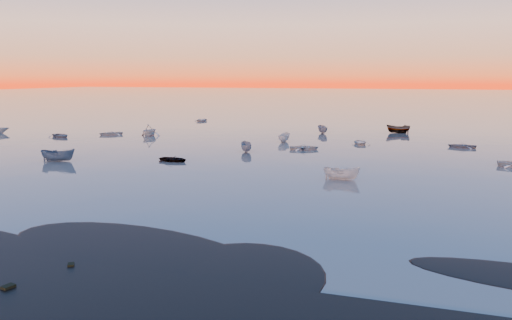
% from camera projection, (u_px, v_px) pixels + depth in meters
% --- Properties ---
extents(ground, '(600.00, 600.00, 0.00)m').
position_uv_depth(ground, '(359.00, 118.00, 123.13)').
color(ground, '#675F56').
rests_on(ground, ground).
extents(mud_lobes, '(140.00, 6.00, 0.07)m').
position_uv_depth(mud_lobes, '(166.00, 258.00, 28.22)').
color(mud_lobes, black).
rests_on(mud_lobes, ground).
extents(moored_fleet, '(124.00, 58.00, 1.20)m').
position_uv_depth(moored_fleet, '(327.00, 141.00, 78.97)').
color(moored_fleet, silver).
rests_on(moored_fleet, ground).
extents(boat_near_left, '(3.37, 4.49, 1.04)m').
position_uv_depth(boat_near_left, '(61.00, 137.00, 84.30)').
color(boat_near_left, slate).
rests_on(boat_near_left, ground).
extents(boat_near_center, '(1.58, 3.70, 1.28)m').
position_uv_depth(boat_near_center, '(341.00, 179.00, 49.81)').
color(boat_near_center, silver).
rests_on(boat_near_center, ground).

